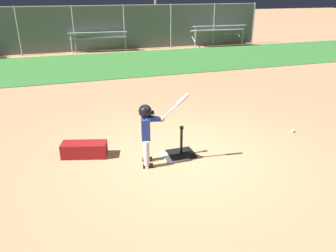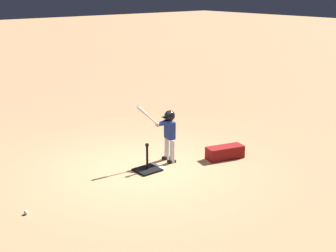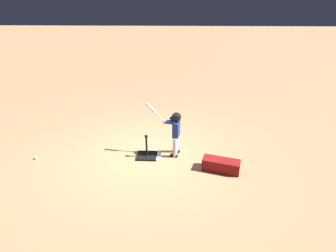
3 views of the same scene
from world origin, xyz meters
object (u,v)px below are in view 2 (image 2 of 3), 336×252
(baseball, at_px, (26,212))
(batting_tee, at_px, (147,168))
(batter_child, at_px, (168,129))
(equipment_bag, at_px, (225,152))

(baseball, bearing_deg, batting_tee, -174.99)
(batter_child, distance_m, equipment_bag, 1.40)
(batting_tee, distance_m, equipment_bag, 1.85)
(equipment_bag, bearing_deg, batting_tee, -0.48)
(batter_child, xyz_separation_m, baseball, (3.44, 0.40, -0.69))
(batting_tee, xyz_separation_m, equipment_bag, (-1.77, 0.52, 0.07))
(batting_tee, xyz_separation_m, batter_child, (-0.69, -0.15, 0.66))
(baseball, relative_size, equipment_bag, 0.09)
(baseball, bearing_deg, batter_child, -173.44)
(batting_tee, bearing_deg, batter_child, -167.42)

